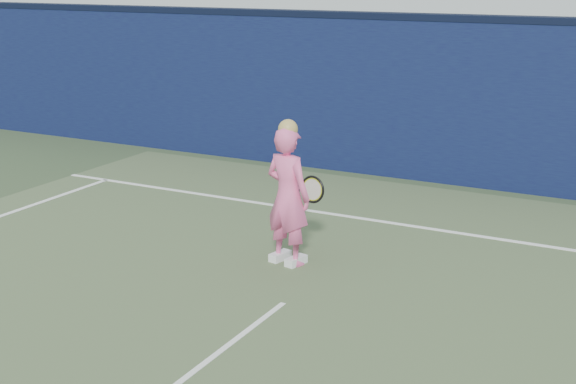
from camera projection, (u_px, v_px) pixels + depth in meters
The scene contains 6 objects.
ground at pixel (232, 344), 7.24m from camera, with size 80.00×80.00×0.00m, color #35472C.
backstop_wall at pixel (449, 103), 12.44m from camera, with size 24.00×0.40×2.50m, color #0C1038.
wall_cap at pixel (454, 18), 12.09m from camera, with size 24.00×0.42×0.10m, color black.
player at pixel (288, 195), 9.01m from camera, with size 0.65×0.50×1.67m.
racket at pixel (311, 190), 9.31m from camera, with size 0.57×0.28×0.33m.
court_lines at pixel (212, 358), 6.95m from camera, with size 11.00×12.04×0.01m.
Camera 1 is at (3.51, -5.61, 3.27)m, focal length 50.00 mm.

